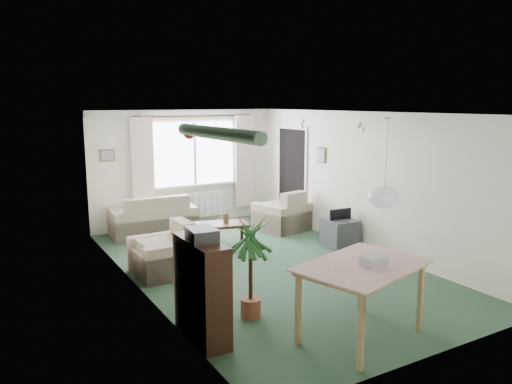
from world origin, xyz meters
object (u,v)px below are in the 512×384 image
bookshelf (202,290)px  dining_table (361,302)px  houseplant (251,268)px  pet_bed (291,227)px  armchair_left (163,249)px  sofa (153,215)px  tv_cube (340,233)px  armchair_corner (282,210)px  coffee_table (222,235)px

bookshelf → dining_table: 1.75m
bookshelf → houseplant: (0.73, 0.21, 0.06)m
bookshelf → pet_bed: 4.91m
armchair_left → houseplant: size_ratio=0.71×
sofa → pet_bed: (2.55, -1.03, -0.35)m
dining_table → tv_cube: dining_table is taller
armchair_corner → pet_bed: armchair_corner is taller
sofa → dining_table: dining_table is taller
dining_table → pet_bed: size_ratio=2.56×
armchair_corner → pet_bed: (0.17, -0.09, -0.36)m
armchair_corner → tv_cube: bearing=86.3°
houseplant → dining_table: houseplant is taller
sofa → tv_cube: (2.60, -2.49, -0.14)m
coffee_table → bookshelf: bearing=-119.6°
dining_table → pet_bed: bearing=65.2°
coffee_table → dining_table: bearing=-93.4°
pet_bed → tv_cube: bearing=-88.0°
coffee_table → tv_cube: size_ratio=1.69×
armchair_corner → coffee_table: armchair_corner is taller
coffee_table → bookshelf: size_ratio=0.85×
armchair_left → dining_table: dining_table is taller
armchair_left → armchair_corner: bearing=112.4°
dining_table → pet_bed: 4.73m
armchair_corner → bookshelf: bookshelf is taller
bookshelf → dining_table: (1.51, -0.86, -0.15)m
dining_table → sofa: bearing=96.1°
coffee_table → dining_table: size_ratio=0.72×
houseplant → pet_bed: (2.76, 3.21, -0.56)m
bookshelf → tv_cube: bearing=29.5°
coffee_table → armchair_corner: bearing=15.7°
sofa → houseplant: houseplant is taller
armchair_left → tv_cube: 3.21m
sofa → bookshelf: bearing=81.6°
sofa → coffee_table: size_ratio=1.69×
coffee_table → bookshelf: 3.54m
sofa → armchair_corner: armchair_corner is taller
sofa → pet_bed: sofa is taller
armchair_corner → coffee_table: 1.65m
sofa → armchair_corner: (2.38, -0.94, 0.01)m
houseplant → dining_table: size_ratio=0.94×
sofa → bookshelf: (-0.94, -4.45, 0.16)m
armchair_corner → dining_table: bearing=55.6°
houseplant → tv_cube: 3.33m
coffee_table → tv_cube: (1.80, -1.11, 0.04)m
sofa → tv_cube: bearing=139.7°
sofa → coffee_table: sofa is taller
coffee_table → pet_bed: 1.79m
coffee_table → houseplant: bearing=-109.5°
coffee_table → pet_bed: size_ratio=1.84×
tv_cube → houseplant: bearing=-143.6°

